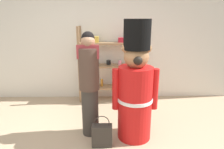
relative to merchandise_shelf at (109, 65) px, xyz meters
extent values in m
cube|color=silver|center=(-0.30, 0.22, 0.48)|extent=(6.40, 0.12, 2.60)
cube|color=#93704C|center=(-0.62, -0.15, 0.00)|extent=(0.05, 0.05, 1.65)
cube|color=#93704C|center=(0.63, -0.15, 0.00)|extent=(0.05, 0.05, 1.65)
cube|color=#93704C|center=(-0.62, 0.15, 0.00)|extent=(0.05, 0.05, 1.65)
cube|color=#93704C|center=(0.63, 0.15, 0.00)|extent=(0.05, 0.05, 1.65)
cube|color=#93704C|center=(0.00, 0.00, -0.52)|extent=(1.25, 0.30, 0.04)
cube|color=#93704C|center=(0.00, 0.00, -0.03)|extent=(1.25, 0.30, 0.04)
cube|color=#93704C|center=(0.00, 0.00, 0.47)|extent=(1.25, 0.30, 0.04)
cylinder|color=red|center=(-0.50, -0.04, 0.03)|extent=(0.09, 0.09, 0.08)
cylinder|color=white|center=(-0.25, 0.01, 0.04)|extent=(0.09, 0.09, 0.09)
cylinder|color=black|center=(0.00, 0.03, 0.04)|extent=(0.09, 0.09, 0.10)
cylinder|color=pink|center=(0.25, 0.02, 0.04)|extent=(0.07, 0.07, 0.09)
cylinder|color=yellow|center=(0.50, -0.02, 0.03)|extent=(0.09, 0.09, 0.08)
cylinder|color=silver|center=(-0.47, 0.01, -0.42)|extent=(0.06, 0.06, 0.16)
cylinder|color=#B27226|center=(-0.16, 0.01, -0.42)|extent=(0.06, 0.06, 0.17)
cylinder|color=#596B33|center=(0.16, -0.02, -0.39)|extent=(0.06, 0.06, 0.23)
cylinder|color=navy|center=(0.47, -0.01, -0.39)|extent=(0.06, 0.06, 0.23)
cube|color=gold|center=(-0.28, 0.00, 0.55)|extent=(0.15, 0.12, 0.13)
cube|color=#B21E2D|center=(0.28, 0.00, 0.54)|extent=(0.15, 0.12, 0.10)
cylinder|color=red|center=(0.40, -1.50, -0.26)|extent=(0.51, 0.51, 1.13)
cylinder|color=white|center=(0.40, -1.50, -0.19)|extent=(0.53, 0.53, 0.05)
sphere|color=#A7764D|center=(0.40, -1.50, 0.46)|extent=(0.36, 0.36, 0.36)
sphere|color=#A7764D|center=(0.25, -1.50, 0.57)|extent=(0.12, 0.12, 0.12)
sphere|color=#A7764D|center=(0.55, -1.50, 0.57)|extent=(0.12, 0.12, 0.12)
cylinder|color=black|center=(0.40, -1.50, 0.76)|extent=(0.38, 0.38, 0.42)
cylinder|color=red|center=(0.11, -1.50, -0.03)|extent=(0.11, 0.11, 0.62)
cylinder|color=red|center=(0.69, -1.50, -0.03)|extent=(0.11, 0.11, 0.62)
sphere|color=black|center=(0.40, -1.66, 0.43)|extent=(0.12, 0.12, 0.12)
cylinder|color=#38332D|center=(-0.29, -1.39, -0.44)|extent=(0.26, 0.26, 0.75)
cylinder|color=#4C382D|center=(-0.29, -1.39, 0.25)|extent=(0.31, 0.31, 0.63)
sphere|color=#A37556|center=(-0.29, -1.39, 0.66)|extent=(0.20, 0.20, 0.20)
cube|color=#993338|center=(-0.29, -1.45, 0.52)|extent=(0.32, 0.04, 0.20)
sphere|color=black|center=(-0.29, -1.37, 0.70)|extent=(0.19, 0.19, 0.19)
cube|color=#332D28|center=(-0.09, -1.73, -0.66)|extent=(0.29, 0.13, 0.33)
torus|color=#332D28|center=(-0.09, -1.73, -0.45)|extent=(0.22, 0.01, 0.22)
camera|label=1|loc=(0.01, -4.22, 0.97)|focal=31.47mm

